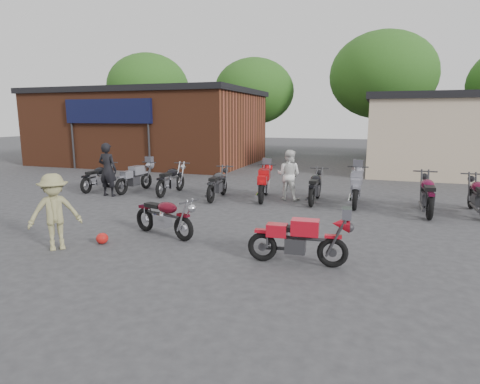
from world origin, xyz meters
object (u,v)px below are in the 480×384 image
(row_bike_2, at_px, (171,178))
(row_bike_3, at_px, (218,182))
(sportbike, at_px, (299,238))
(row_bike_6, at_px, (356,185))
(row_bike_1, at_px, (135,176))
(vintage_motorcycle, at_px, (164,214))
(person_dark, at_px, (108,170))
(helmet, at_px, (102,238))
(row_bike_8, at_px, (479,194))
(row_bike_4, at_px, (264,182))
(row_bike_5, at_px, (315,185))
(person_light, at_px, (289,175))
(person_tan, at_px, (55,212))
(row_bike_0, at_px, (98,176))
(row_bike_7, at_px, (427,192))

(row_bike_2, distance_m, row_bike_3, 1.91)
(sportbike, distance_m, row_bike_6, 5.75)
(row_bike_1, bearing_deg, vintage_motorcycle, -135.19)
(person_dark, height_order, row_bike_2, person_dark)
(row_bike_3, bearing_deg, helmet, 169.43)
(row_bike_6, xyz_separation_m, row_bike_8, (3.33, -0.16, -0.03))
(helmet, bearing_deg, row_bike_6, 49.51)
(row_bike_6, bearing_deg, sportbike, 171.64)
(person_dark, height_order, row_bike_4, person_dark)
(helmet, height_order, row_bike_4, row_bike_4)
(vintage_motorcycle, xyz_separation_m, row_bike_6, (3.99, 4.91, 0.09))
(helmet, distance_m, person_dark, 5.64)
(person_dark, xyz_separation_m, row_bike_5, (6.95, 1.25, -0.36))
(person_dark, bearing_deg, person_light, -168.33)
(helmet, xyz_separation_m, row_bike_2, (-1.34, 5.61, 0.45))
(row_bike_2, bearing_deg, person_tan, -174.58)
(row_bike_3, relative_size, row_bike_4, 0.94)
(sportbike, xyz_separation_m, row_bike_5, (-0.54, 5.67, 0.05))
(sportbike, bearing_deg, row_bike_5, 91.23)
(sportbike, distance_m, row_bike_3, 6.39)
(row_bike_3, bearing_deg, row_bike_0, 84.64)
(person_dark, height_order, row_bike_7, person_dark)
(person_light, xyz_separation_m, row_bike_0, (-7.13, -0.54, -0.29))
(vintage_motorcycle, height_order, helmet, vintage_motorcycle)
(row_bike_1, bearing_deg, row_bike_3, -88.94)
(helmet, xyz_separation_m, row_bike_7, (6.97, 5.32, 0.50))
(row_bike_4, bearing_deg, person_dark, 93.66)
(row_bike_3, relative_size, row_bike_5, 0.99)
(row_bike_1, bearing_deg, row_bike_5, -82.77)
(person_dark, relative_size, row_bike_2, 0.93)
(row_bike_4, relative_size, row_bike_6, 0.97)
(person_light, distance_m, person_tan, 7.42)
(person_dark, xyz_separation_m, row_bike_1, (0.39, 1.03, -0.36))
(vintage_motorcycle, xyz_separation_m, row_bike_2, (-2.35, 4.67, 0.05))
(person_dark, xyz_separation_m, row_bike_6, (8.22, 1.29, -0.31))
(vintage_motorcycle, bearing_deg, sportbike, 4.69)
(row_bike_5, bearing_deg, row_bike_6, -88.56)
(person_light, height_order, row_bike_4, person_light)
(person_tan, height_order, row_bike_0, person_tan)
(person_tan, height_order, row_bike_3, person_tan)
(vintage_motorcycle, distance_m, helmet, 1.44)
(helmet, relative_size, row_bike_4, 0.13)
(person_tan, bearing_deg, vintage_motorcycle, -3.73)
(sportbike, relative_size, person_tan, 1.13)
(helmet, distance_m, row_bike_3, 5.39)
(row_bike_4, distance_m, row_bike_8, 6.28)
(row_bike_5, bearing_deg, row_bike_7, -98.96)
(sportbike, relative_size, row_bike_8, 0.89)
(sportbike, xyz_separation_m, row_bike_3, (-3.72, 5.20, 0.04))
(person_light, bearing_deg, sportbike, 112.33)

